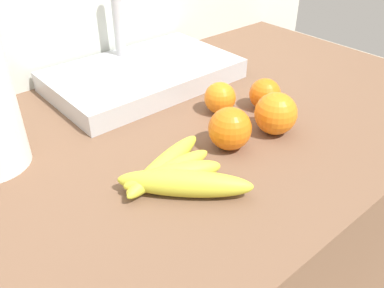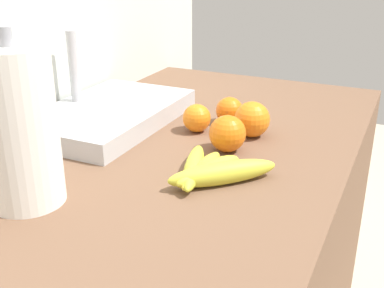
{
  "view_description": "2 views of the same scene",
  "coord_description": "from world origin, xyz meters",
  "px_view_note": "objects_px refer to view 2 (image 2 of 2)",
  "views": [
    {
      "loc": [
        -0.33,
        -0.53,
        1.29
      ],
      "look_at": [
        0.04,
        -0.1,
        0.91
      ],
      "focal_mm": 37.81,
      "sensor_mm": 36.0,
      "label": 1
    },
    {
      "loc": [
        -0.77,
        -0.44,
        1.28
      ],
      "look_at": [
        0.02,
        -0.07,
        0.91
      ],
      "focal_mm": 45.41,
      "sensor_mm": 36.0,
      "label": 2
    }
  ],
  "objects_px": {
    "orange_right": "(196,118)",
    "sink_basin": "(108,114)",
    "orange_front": "(227,134)",
    "paper_towel_roll": "(19,128)",
    "banana_bunch": "(210,171)",
    "orange_back_left": "(229,111)",
    "orange_center": "(252,119)"
  },
  "relations": [
    {
      "from": "orange_front",
      "to": "orange_back_left",
      "type": "xyz_separation_m",
      "value": [
        0.16,
        0.06,
        -0.01
      ]
    },
    {
      "from": "orange_back_left",
      "to": "sink_basin",
      "type": "xyz_separation_m",
      "value": [
        -0.13,
        0.27,
        -0.01
      ]
    },
    {
      "from": "paper_towel_roll",
      "to": "banana_bunch",
      "type": "bearing_deg",
      "value": -50.79
    },
    {
      "from": "orange_right",
      "to": "sink_basin",
      "type": "distance_m",
      "value": 0.22
    },
    {
      "from": "orange_center",
      "to": "orange_front",
      "type": "bearing_deg",
      "value": 169.34
    },
    {
      "from": "orange_right",
      "to": "banana_bunch",
      "type": "bearing_deg",
      "value": -149.55
    },
    {
      "from": "banana_bunch",
      "to": "orange_right",
      "type": "height_order",
      "value": "orange_right"
    },
    {
      "from": "banana_bunch",
      "to": "paper_towel_roll",
      "type": "bearing_deg",
      "value": 129.21
    },
    {
      "from": "orange_center",
      "to": "sink_basin",
      "type": "xyz_separation_m",
      "value": [
        -0.07,
        0.35,
        -0.02
      ]
    },
    {
      "from": "sink_basin",
      "to": "banana_bunch",
      "type": "bearing_deg",
      "value": -117.46
    },
    {
      "from": "orange_right",
      "to": "orange_front",
      "type": "bearing_deg",
      "value": -125.56
    },
    {
      "from": "orange_front",
      "to": "paper_towel_roll",
      "type": "xyz_separation_m",
      "value": [
        -0.35,
        0.23,
        0.09
      ]
    },
    {
      "from": "banana_bunch",
      "to": "paper_towel_roll",
      "type": "distance_m",
      "value": 0.34
    },
    {
      "from": "orange_center",
      "to": "sink_basin",
      "type": "relative_size",
      "value": 0.19
    },
    {
      "from": "orange_right",
      "to": "paper_towel_roll",
      "type": "bearing_deg",
      "value": 164.32
    },
    {
      "from": "orange_front",
      "to": "orange_right",
      "type": "height_order",
      "value": "orange_front"
    },
    {
      "from": "orange_front",
      "to": "sink_basin",
      "type": "relative_size",
      "value": 0.18
    },
    {
      "from": "orange_front",
      "to": "orange_right",
      "type": "distance_m",
      "value": 0.14
    },
    {
      "from": "orange_right",
      "to": "paper_towel_roll",
      "type": "height_order",
      "value": "paper_towel_roll"
    },
    {
      "from": "orange_front",
      "to": "paper_towel_roll",
      "type": "height_order",
      "value": "paper_towel_roll"
    },
    {
      "from": "orange_back_left",
      "to": "sink_basin",
      "type": "relative_size",
      "value": 0.15
    },
    {
      "from": "orange_right",
      "to": "sink_basin",
      "type": "height_order",
      "value": "sink_basin"
    },
    {
      "from": "orange_center",
      "to": "paper_towel_roll",
      "type": "bearing_deg",
      "value": 151.07
    },
    {
      "from": "banana_bunch",
      "to": "orange_back_left",
      "type": "bearing_deg",
      "value": 14.29
    },
    {
      "from": "sink_basin",
      "to": "paper_towel_roll",
      "type": "bearing_deg",
      "value": -165.87
    },
    {
      "from": "orange_front",
      "to": "sink_basin",
      "type": "distance_m",
      "value": 0.33
    },
    {
      "from": "orange_center",
      "to": "orange_back_left",
      "type": "height_order",
      "value": "orange_center"
    },
    {
      "from": "paper_towel_roll",
      "to": "orange_front",
      "type": "bearing_deg",
      "value": -33.47
    },
    {
      "from": "orange_right",
      "to": "paper_towel_roll",
      "type": "xyz_separation_m",
      "value": [
        -0.43,
        0.12,
        0.1
      ]
    },
    {
      "from": "orange_center",
      "to": "orange_back_left",
      "type": "bearing_deg",
      "value": 52.51
    },
    {
      "from": "banana_bunch",
      "to": "sink_basin",
      "type": "bearing_deg",
      "value": 62.54
    },
    {
      "from": "orange_right",
      "to": "sink_basin",
      "type": "bearing_deg",
      "value": 100.91
    }
  ]
}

